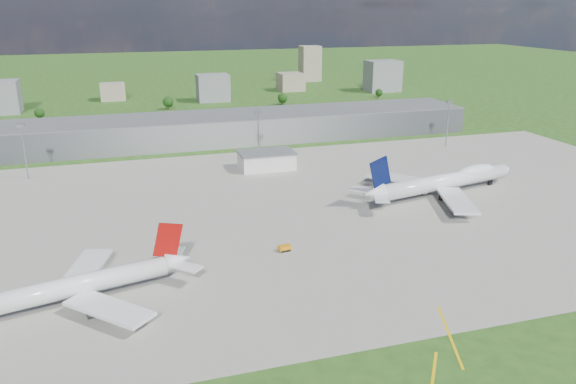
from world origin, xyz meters
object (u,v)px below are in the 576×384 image
object	(u,v)px
van_white_far	(491,175)
tug_yellow	(285,248)
airliner_blue_quad	(446,181)
van_white_near	(424,191)
airliner_red_twin	(75,287)

from	to	relation	value
van_white_far	tug_yellow	bearing A→B (deg)	-163.30
airliner_blue_quad	van_white_near	xyz separation A→B (m)	(-8.20, 3.31, -4.70)
tug_yellow	van_white_near	distance (m)	83.10
airliner_blue_quad	van_white_near	distance (m)	10.01
airliner_blue_quad	van_white_near	world-z (taller)	airliner_blue_quad
airliner_red_twin	van_white_far	distance (m)	190.44
airliner_red_twin	van_white_far	world-z (taller)	airliner_red_twin
airliner_red_twin	van_white_near	bearing A→B (deg)	-171.75
van_white_near	van_white_far	distance (m)	43.24
airliner_blue_quad	tug_yellow	world-z (taller)	airliner_blue_quad
airliner_red_twin	tug_yellow	distance (m)	65.46
airliner_blue_quad	van_white_far	xyz separation A→B (m)	(33.53, 14.62, -4.61)
tug_yellow	van_white_far	xyz separation A→B (m)	(115.24, 50.06, 0.28)
van_white_far	van_white_near	bearing A→B (deg)	-171.62
van_white_near	van_white_far	size ratio (longest dim) A/B	0.94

